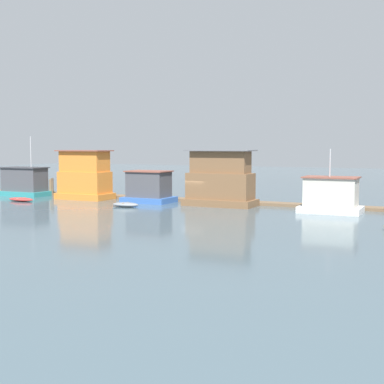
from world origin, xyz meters
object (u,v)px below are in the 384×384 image
Objects in this scene: mooring_post_centre at (52,187)px; dinghy_grey at (125,205)px; houseboat_teal at (25,182)px; houseboat_orange at (85,176)px; houseboat_brown at (220,181)px; dinghy_red at (21,199)px; houseboat_white at (331,196)px; mooring_post_near_left at (51,187)px; mooring_post_near_right at (253,196)px; houseboat_blue at (149,188)px.

dinghy_grey is at bearing -23.56° from mooring_post_centre.
houseboat_teal is 1.18× the size of houseboat_orange.
dinghy_red is (-21.20, -5.10, -2.27)m from houseboat_brown.
mooring_post_centre is at bearing 164.28° from houseboat_orange.
houseboat_orange is 1.70× the size of dinghy_red.
dinghy_red is (-32.21, -4.39, -1.30)m from houseboat_white.
houseboat_white is 33.80m from mooring_post_near_left.
mooring_post_near_right is at bearing 164.88° from houseboat_white.
houseboat_orange is at bearing -179.48° from houseboat_blue.
houseboat_teal is 17.33m from houseboat_blue.
houseboat_teal is 1.00× the size of houseboat_brown.
houseboat_orange is 1.06× the size of houseboat_white.
houseboat_teal is 28.37m from mooring_post_near_right.
mooring_post_centre reaches higher than dinghy_red.
houseboat_teal reaches higher than dinghy_grey.
houseboat_orange is 6.50m from mooring_post_centre.
houseboat_teal is 9.14m from houseboat_orange.
dinghy_grey is (17.37, -4.81, -1.39)m from houseboat_teal.
houseboat_orange is at bearing 45.13° from dinghy_red.
houseboat_blue is 2.59× the size of mooring_post_near_left.
houseboat_white is 1.61× the size of dinghy_red.
houseboat_orange is 8.31m from houseboat_blue.
houseboat_brown is 21.93m from dinghy_red.
houseboat_brown is (8.11, 0.16, 0.92)m from houseboat_blue.
houseboat_teal is 18.07m from dinghy_grey.
houseboat_white reaches higher than dinghy_grey.
houseboat_teal is at bearing -177.07° from mooring_post_near_right.
houseboat_white is (27.36, -0.48, -1.06)m from houseboat_orange.
mooring_post_near_right is at bearing 5.09° from houseboat_orange.
houseboat_brown reaches higher than dinghy_red.
houseboat_blue is at bearing 178.34° from houseboat_white.
houseboat_teal is at bearing -151.87° from mooring_post_near_left.
dinghy_grey is 1.45× the size of mooring_post_near_left.
houseboat_orange is at bearing -15.72° from mooring_post_centre.
houseboat_brown is 3.62× the size of mooring_post_near_left.
mooring_post_centre is (-22.45, 1.48, -1.41)m from houseboat_brown.
mooring_post_near_right is at bearing 15.28° from dinghy_red.
houseboat_brown is (16.36, 0.23, -0.08)m from houseboat_orange.
mooring_post_near_right is at bearing 27.21° from houseboat_brown.
dinghy_red is at bearing -178.62° from dinghy_grey.
houseboat_blue is 14.44m from mooring_post_centre.
mooring_post_near_left is 0.93× the size of mooring_post_centre.
houseboat_blue is 2.74× the size of mooring_post_near_right.
mooring_post_centre is (-14.34, 1.64, -0.49)m from houseboat_blue.
houseboat_white reaches higher than houseboat_blue.
mooring_post_near_left is (-14.65, 6.27, 0.76)m from dinghy_grey.
houseboat_brown is 2.00× the size of dinghy_red.
houseboat_teal is 2.00× the size of dinghy_red.
houseboat_blue is at bearing -6.40° from mooring_post_near_left.
houseboat_teal is 36.45m from houseboat_white.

